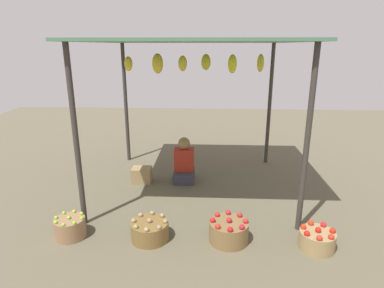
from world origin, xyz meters
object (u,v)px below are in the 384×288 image
(basket_limes, at_px, (70,228))
(basket_red_apples, at_px, (229,231))
(vendor_person, at_px, (184,164))
(wooden_crate_near_vendor, at_px, (142,175))
(basket_potatoes, at_px, (150,230))
(basket_red_tomatoes, at_px, (317,239))

(basket_limes, height_order, basket_red_apples, basket_red_apples)
(vendor_person, height_order, wooden_crate_near_vendor, vendor_person)
(basket_potatoes, bearing_deg, basket_limes, -179.81)
(vendor_person, xyz_separation_m, basket_limes, (-1.29, -1.85, -0.17))
(basket_red_tomatoes, relative_size, wooden_crate_near_vendor, 1.25)
(basket_potatoes, relative_size, wooden_crate_near_vendor, 1.40)
(basket_red_tomatoes, height_order, wooden_crate_near_vendor, basket_red_tomatoes)
(basket_potatoes, xyz_separation_m, wooden_crate_near_vendor, (-0.45, 1.72, 0.01))
(basket_red_tomatoes, bearing_deg, wooden_crate_near_vendor, 143.44)
(basket_potatoes, height_order, basket_red_tomatoes, basket_potatoes)
(basket_red_apples, relative_size, basket_red_tomatoes, 1.15)
(basket_red_apples, xyz_separation_m, basket_red_tomatoes, (1.03, -0.10, -0.02))
(vendor_person, relative_size, basket_red_tomatoes, 1.88)
(vendor_person, relative_size, basket_red_apples, 1.63)
(vendor_person, distance_m, basket_limes, 2.26)
(basket_limes, distance_m, basket_red_tomatoes, 3.00)
(wooden_crate_near_vendor, bearing_deg, basket_red_apples, -50.47)
(basket_potatoes, bearing_deg, vendor_person, 81.13)
(basket_potatoes, bearing_deg, wooden_crate_near_vendor, 104.52)
(basket_limes, bearing_deg, basket_red_tomatoes, -1.62)
(vendor_person, relative_size, basket_potatoes, 1.69)
(basket_limes, distance_m, basket_red_apples, 1.97)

